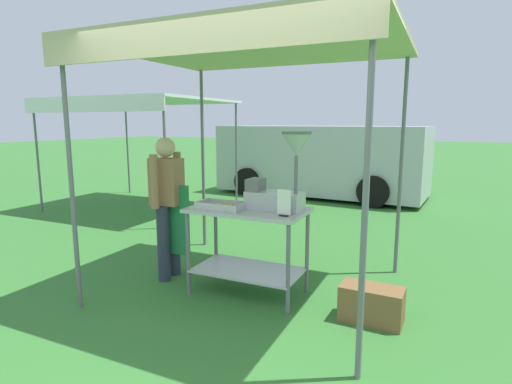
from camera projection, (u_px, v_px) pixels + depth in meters
name	position (u px, v px, depth m)	size (l,w,h in m)	color
ground_plane	(358.00, 210.00, 8.33)	(70.00, 70.00, 0.00)	#33702D
stall_canopy	(252.00, 53.00, 3.97)	(2.87, 2.47, 2.53)	slate
donut_cart	(248.00, 232.00, 4.18)	(1.20, 0.66, 0.91)	#B7B7BC
donut_tray	(221.00, 207.00, 4.11)	(0.48, 0.27, 0.07)	#B7B7BC
donut_fryer	(281.00, 180.00, 4.01)	(0.65, 0.29, 0.78)	#B7B7BC
menu_sign	(284.00, 205.00, 3.77)	(0.13, 0.05, 0.25)	black
vendor	(168.00, 201.00, 4.58)	(0.45, 0.53, 1.61)	#2D3347
supply_crate	(371.00, 304.00, 3.65)	(0.56, 0.31, 0.32)	brown
van_silver	(320.00, 159.00, 10.03)	(5.05, 2.37, 1.69)	#BCBCC1
neighbour_tent	(138.00, 103.00, 8.26)	(3.29, 2.72, 2.23)	slate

